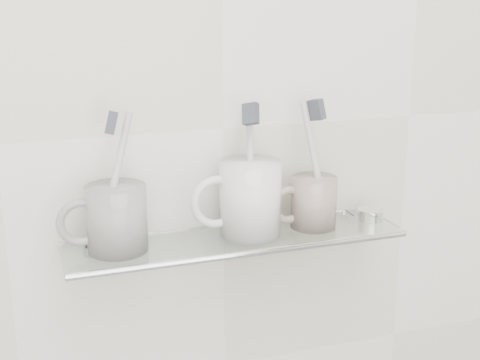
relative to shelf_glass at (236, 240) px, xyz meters
name	(u,v)px	position (x,y,z in m)	size (l,w,h in m)	color
wall_back	(223,129)	(0.00, 0.06, 0.15)	(2.50, 2.50, 0.00)	silver
shelf_glass	(236,240)	(0.00, 0.00, 0.00)	(0.50, 0.12, 0.01)	silver
shelf_rail	(249,253)	(0.00, -0.06, 0.00)	(0.01, 0.01, 0.50)	silver
bracket_left	(88,252)	(-0.21, 0.05, -0.01)	(0.02, 0.02, 0.03)	silver
bracket_right	(349,221)	(0.21, 0.05, -0.01)	(0.02, 0.02, 0.03)	silver
mug_left	(117,218)	(-0.17, 0.00, 0.05)	(0.08, 0.08, 0.09)	silver
mug_left_handle	(81,222)	(-0.22, 0.00, 0.05)	(0.07, 0.07, 0.01)	silver
toothbrush_left	(115,181)	(-0.17, 0.00, 0.10)	(0.01, 0.01, 0.19)	silver
bristles_left	(112,123)	(-0.17, 0.00, 0.19)	(0.01, 0.02, 0.03)	#373A43
mug_center	(250,198)	(0.02, 0.00, 0.06)	(0.09, 0.09, 0.11)	white
mug_center_handle	(217,202)	(-0.03, 0.00, 0.06)	(0.08, 0.08, 0.01)	white
toothbrush_center	(250,169)	(0.02, 0.00, 0.10)	(0.01, 0.01, 0.19)	#ACACAC
bristles_center	(251,114)	(0.02, 0.00, 0.19)	(0.01, 0.02, 0.03)	#373A43
mug_right	(314,202)	(0.13, 0.00, 0.04)	(0.07, 0.07, 0.08)	beige
mug_right_handle	(289,205)	(0.08, 0.00, 0.04)	(0.06, 0.06, 0.01)	beige
toothbrush_right	(315,163)	(0.13, 0.00, 0.10)	(0.01, 0.01, 0.19)	beige
bristles_right	(317,110)	(0.13, 0.00, 0.19)	(0.01, 0.02, 0.03)	#373A43
chrome_cap	(371,214)	(0.23, 0.00, 0.01)	(0.04, 0.04, 0.02)	silver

